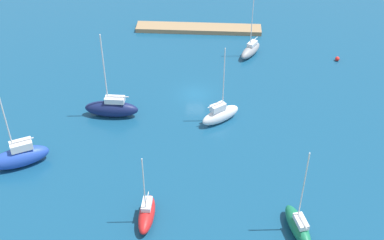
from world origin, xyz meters
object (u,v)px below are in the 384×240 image
object	(u,v)px
sailboat_navy_center_basin	(112,108)
sailboat_white_off_beacon	(220,114)
mooring_buoy_red	(337,59)
sailboat_green_east_end	(298,225)
sailboat_blue_mid_basin	(19,156)
pier_dock	(199,28)
sailboat_gray_near_pier	(251,50)
sailboat_red_lone_north	(147,214)

from	to	relation	value
sailboat_navy_center_basin	sailboat_white_off_beacon	xyz separation A→B (m)	(-13.86, 0.40, -0.10)
sailboat_navy_center_basin	mooring_buoy_red	size ratio (longest dim) A/B	17.25
sailboat_green_east_end	sailboat_blue_mid_basin	size ratio (longest dim) A/B	0.96
pier_dock	sailboat_navy_center_basin	xyz separation A→B (m)	(9.91, 24.68, 0.88)
sailboat_gray_near_pier	sailboat_navy_center_basin	size ratio (longest dim) A/B	0.81
sailboat_red_lone_north	sailboat_green_east_end	bearing A→B (deg)	88.63
pier_dock	sailboat_white_off_beacon	xyz separation A→B (m)	(-3.95, 25.07, 0.77)
pier_dock	sailboat_green_east_end	xyz separation A→B (m)	(-11.77, 42.69, 0.59)
pier_dock	sailboat_white_off_beacon	size ratio (longest dim) A/B	1.99
sailboat_navy_center_basin	sailboat_blue_mid_basin	size ratio (longest dim) A/B	1.12
pier_dock	sailboat_red_lone_north	world-z (taller)	sailboat_red_lone_north
pier_dock	sailboat_green_east_end	distance (m)	44.28
sailboat_navy_center_basin	sailboat_white_off_beacon	size ratio (longest dim) A/B	1.11
sailboat_navy_center_basin	sailboat_white_off_beacon	distance (m)	13.87
pier_dock	sailboat_red_lone_north	bearing A→B (deg)	85.71
sailboat_navy_center_basin	mooring_buoy_red	distance (m)	35.13
pier_dock	mooring_buoy_red	xyz separation A→B (m)	(-21.40, 8.78, -0.02)
sailboat_green_east_end	pier_dock	bearing A→B (deg)	-0.63
sailboat_gray_near_pier	sailboat_navy_center_basin	distance (m)	24.82
sailboat_blue_mid_basin	sailboat_white_off_beacon	distance (m)	24.45
pier_dock	sailboat_navy_center_basin	bearing A→B (deg)	68.12
pier_dock	sailboat_green_east_end	size ratio (longest dim) A/B	2.09
sailboat_white_off_beacon	mooring_buoy_red	distance (m)	23.89
sailboat_white_off_beacon	sailboat_green_east_end	bearing A→B (deg)	-103.95
sailboat_blue_mid_basin	sailboat_white_off_beacon	world-z (taller)	sailboat_white_off_beacon
sailboat_blue_mid_basin	mooring_buoy_red	size ratio (longest dim) A/B	15.43
pier_dock	sailboat_navy_center_basin	distance (m)	26.61
sailboat_gray_near_pier	sailboat_blue_mid_basin	distance (m)	37.96
sailboat_white_off_beacon	mooring_buoy_red	world-z (taller)	sailboat_white_off_beacon
sailboat_blue_mid_basin	sailboat_white_off_beacon	xyz separation A→B (m)	(-22.49, -9.58, -0.16)
pier_dock	sailboat_white_off_beacon	world-z (taller)	sailboat_white_off_beacon
mooring_buoy_red	pier_dock	bearing A→B (deg)	-22.29
sailboat_green_east_end	mooring_buoy_red	bearing A→B (deg)	-31.91
pier_dock	mooring_buoy_red	bearing A→B (deg)	157.71
sailboat_red_lone_north	sailboat_blue_mid_basin	bearing A→B (deg)	-114.22
sailboat_red_lone_north	sailboat_gray_near_pier	bearing A→B (deg)	162.66
sailboat_green_east_end	sailboat_navy_center_basin	xyz separation A→B (m)	(21.68, -18.01, 0.29)
pier_dock	sailboat_navy_center_basin	size ratio (longest dim) A/B	1.79
pier_dock	sailboat_gray_near_pier	world-z (taller)	sailboat_gray_near_pier
sailboat_navy_center_basin	sailboat_blue_mid_basin	distance (m)	13.19
sailboat_red_lone_north	sailboat_blue_mid_basin	size ratio (longest dim) A/B	0.81
sailboat_blue_mid_basin	mooring_buoy_red	distance (m)	47.61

